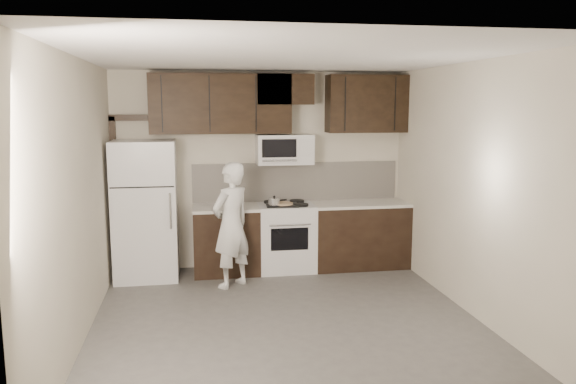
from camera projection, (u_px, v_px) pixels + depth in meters
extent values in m
plane|color=#4F4D4A|center=(288.00, 324.00, 5.81)|extent=(4.50, 4.50, 0.00)
plane|color=#BAB29E|center=(261.00, 170.00, 7.79)|extent=(4.00, 0.00, 4.00)
plane|color=white|center=(288.00, 57.00, 5.40)|extent=(4.50, 4.50, 0.00)
cube|color=black|center=(226.00, 241.00, 7.55)|extent=(0.87, 0.62, 0.87)
cube|color=black|center=(359.00, 236.00, 7.85)|extent=(1.32, 0.62, 0.87)
cube|color=silver|center=(226.00, 208.00, 7.48)|extent=(0.87, 0.64, 0.04)
cube|color=silver|center=(360.00, 204.00, 7.78)|extent=(1.32, 0.64, 0.04)
cube|color=silver|center=(286.00, 238.00, 7.68)|extent=(0.76, 0.62, 0.89)
cube|color=silver|center=(286.00, 205.00, 7.61)|extent=(0.76, 0.62, 0.02)
cube|color=black|center=(290.00, 239.00, 7.37)|extent=(0.50, 0.01, 0.30)
cylinder|color=silver|center=(290.00, 225.00, 7.31)|extent=(0.55, 0.02, 0.02)
cylinder|color=black|center=(274.00, 206.00, 7.43)|extent=(0.20, 0.20, 0.03)
cylinder|color=black|center=(301.00, 205.00, 7.49)|extent=(0.20, 0.20, 0.03)
cylinder|color=black|center=(271.00, 202.00, 7.72)|extent=(0.20, 0.20, 0.03)
cylinder|color=black|center=(297.00, 201.00, 7.78)|extent=(0.20, 0.20, 0.03)
cube|color=beige|center=(296.00, 182.00, 7.89)|extent=(2.90, 0.02, 0.54)
cube|color=black|center=(221.00, 104.00, 7.39)|extent=(1.85, 0.35, 0.78)
cube|color=black|center=(366.00, 104.00, 7.72)|extent=(1.10, 0.35, 0.78)
cube|color=black|center=(284.00, 90.00, 7.50)|extent=(0.76, 0.35, 0.40)
cube|color=silver|center=(284.00, 149.00, 7.61)|extent=(0.76, 0.38, 0.40)
cube|color=black|center=(279.00, 148.00, 7.40)|extent=(0.46, 0.01, 0.24)
cube|color=silver|center=(306.00, 148.00, 7.46)|extent=(0.18, 0.01, 0.24)
cylinder|color=silver|center=(280.00, 161.00, 7.40)|extent=(0.46, 0.02, 0.02)
cube|color=silver|center=(146.00, 210.00, 7.26)|extent=(0.80, 0.72, 1.80)
cube|color=black|center=(142.00, 187.00, 6.85)|extent=(0.77, 0.01, 0.02)
cylinder|color=silver|center=(170.00, 211.00, 6.92)|extent=(0.03, 0.03, 0.45)
cube|color=black|center=(116.00, 196.00, 7.48)|extent=(0.08, 0.08, 2.10)
cube|color=black|center=(128.00, 118.00, 7.35)|extent=(0.50, 0.08, 0.08)
cylinder|color=silver|center=(274.00, 202.00, 7.42)|extent=(0.16, 0.16, 0.12)
sphere|color=black|center=(274.00, 197.00, 7.41)|extent=(0.03, 0.03, 0.03)
cylinder|color=black|center=(282.00, 200.00, 7.49)|extent=(0.14, 0.08, 0.02)
cube|color=black|center=(282.00, 205.00, 7.50)|extent=(0.44, 0.34, 0.02)
cylinder|color=beige|center=(282.00, 203.00, 7.49)|extent=(0.30, 0.30, 0.02)
imported|color=white|center=(231.00, 225.00, 6.91)|extent=(0.68, 0.65, 1.56)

